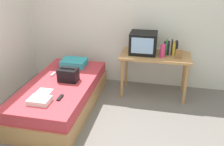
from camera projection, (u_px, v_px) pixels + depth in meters
name	position (u px, v px, depth m)	size (l,w,h in m)	color
wall_back	(130.00, 15.00, 4.39)	(5.20, 0.10, 2.60)	silver
bed	(61.00, 95.00, 3.92)	(1.00, 2.00, 0.45)	#B27F4C
desk	(155.00, 60.00, 4.16)	(1.16, 0.60, 0.74)	#B27F4C
tv	(143.00, 43.00, 4.10)	(0.44, 0.39, 0.36)	black
water_bottle	(163.00, 51.00, 3.96)	(0.08, 0.08, 0.21)	#E53372
book_row	(170.00, 48.00, 4.10)	(0.23, 0.16, 0.24)	black
picture_frame	(179.00, 54.00, 3.91)	(0.11, 0.02, 0.15)	olive
pillow	(74.00, 63.00, 4.42)	(0.43, 0.35, 0.12)	#33A8B7
handbag	(68.00, 75.00, 3.83)	(0.30, 0.20, 0.23)	black
magazine	(43.00, 93.00, 3.50)	(0.21, 0.29, 0.01)	white
remote_dark	(60.00, 98.00, 3.37)	(0.04, 0.16, 0.02)	black
remote_silver	(53.00, 74.00, 4.08)	(0.04, 0.14, 0.02)	#B7B7BC
folded_towel	(40.00, 100.00, 3.25)	(0.28, 0.22, 0.07)	white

